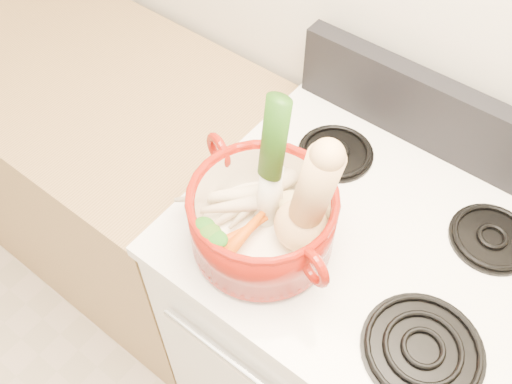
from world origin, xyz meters
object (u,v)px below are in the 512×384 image
Objects in this scene: stove_body at (346,334)px; leek at (269,165)px; dutch_oven at (262,219)px; squash at (308,200)px.

stove_body is 0.73m from leek.
stove_body is 0.62m from dutch_oven.
squash is at bearing -6.35° from leek.
dutch_oven reaches higher than stove_body.
stove_body is at bearing 30.66° from leek.
leek is at bearing -147.82° from stove_body.
stove_body is at bearing 56.75° from squash.
dutch_oven is 0.90× the size of leek.
dutch_oven is 1.03× the size of squash.
leek is at bearing 128.82° from dutch_oven.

